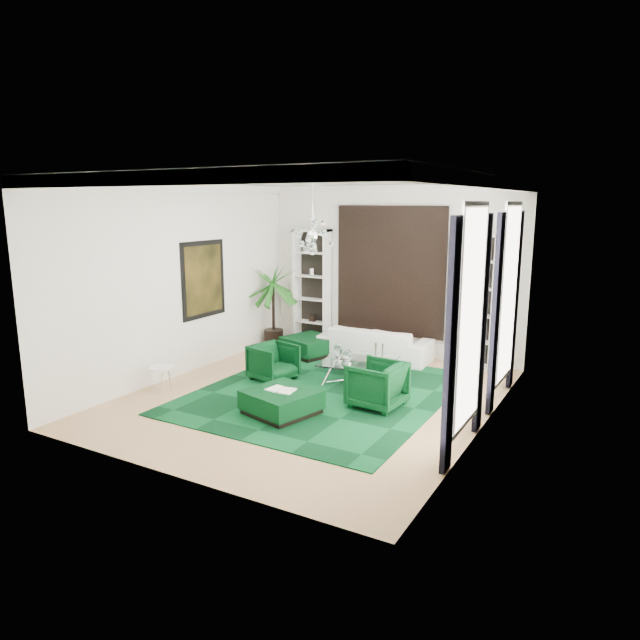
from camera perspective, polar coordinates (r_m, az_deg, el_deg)
The scene contains 30 objects.
floor at distance 10.34m, azimuth -0.69°, elevation -7.69°, with size 6.00×7.00×0.02m, color tan.
ceiling at distance 9.76m, azimuth -0.75°, elevation 13.98°, with size 6.00×7.00×0.02m, color white.
wall_back at distance 12.99m, azimuth 7.14°, elevation 4.89°, with size 6.00×0.02×3.80m, color white.
wall_front at distance 7.11m, azimuth -15.12°, elevation -1.08°, with size 6.00×0.02×3.80m, color white.
wall_left at distance 11.66m, azimuth -13.63°, elevation 3.87°, with size 0.02×7.00×3.80m, color white.
wall_right at distance 8.77m, azimuth 16.54°, elevation 1.21°, with size 0.02×7.00×3.80m, color white.
crown_molding at distance 9.75m, azimuth -0.75°, elevation 13.33°, with size 6.00×7.00×0.18m, color white, non-canonical shape.
ceiling_medallion at distance 10.02m, azimuth 0.14°, elevation 13.69°, with size 0.90×0.90×0.05m, color white.
tapestry at distance 12.95m, azimuth 7.05°, elevation 4.86°, with size 2.50×0.06×2.80m, color black.
shelving_left at distance 13.74m, azimuth -0.78°, elevation 3.24°, with size 0.90×0.38×2.80m, color white, non-canonical shape.
shelving_right at distance 12.27m, azimuth 15.16°, elevation 1.80°, with size 0.90×0.38×2.80m, color white, non-canonical shape.
painting at distance 12.08m, azimuth -11.54°, elevation 3.99°, with size 0.04×1.30×1.60m, color black.
window_near at distance 7.91m, azimuth 14.89°, elevation 0.20°, with size 0.03×1.10×2.90m, color white.
curtain_near_a at distance 7.24m, azimuth 12.93°, elevation -2.78°, with size 0.07×0.30×3.25m, color black.
curtain_near_b at distance 8.71m, azimuth 15.91°, elevation -0.50°, with size 0.07×0.30×3.25m, color black.
window_far at distance 10.22m, azimuth 18.37°, elevation 2.53°, with size 0.03×1.10×2.90m, color white.
curtain_far_a at distance 9.51m, azimuth 17.13°, elevation 0.44°, with size 0.07×0.30×3.25m, color black.
curtain_far_b at distance 11.02m, azimuth 18.92°, elevation 1.81°, with size 0.07×0.30×3.25m, color black.
rug at distance 10.52m, azimuth 0.44°, elevation -7.22°, with size 4.20×5.00×0.02m, color black.
sofa at distance 12.68m, azimuth 5.54°, elevation -2.33°, with size 2.46×0.96×0.72m, color silver.
armchair_left at distance 11.17m, azimuth -4.67°, elevation -4.25°, with size 0.77×0.79×0.72m, color black.
armchair_right at distance 9.76m, azimuth 5.71°, elevation -6.45°, with size 0.84×0.87×0.79m, color black.
coffee_table at distance 11.06m, azimuth 3.91°, elevation -5.13°, with size 1.32×1.32×0.45m, color white, non-canonical shape.
ottoman_side at distance 12.90m, azimuth -1.05°, elevation -2.67°, with size 0.99×0.99×0.44m, color black.
ottoman_front at distance 9.46m, azimuth -3.86°, elevation -8.22°, with size 1.03×1.03×0.41m, color black.
book at distance 9.38m, azimuth -3.88°, elevation -6.94°, with size 0.46×0.31×0.03m, color white.
side_table at distance 10.91m, azimuth -15.48°, elevation -5.76°, with size 0.47×0.47×0.45m, color white.
palm at distance 13.59m, azimuth -4.71°, elevation 2.48°, with size 1.56×1.56×2.50m, color #22671D, non-canonical shape.
chandelier at distance 9.95m, azimuth -0.74°, elevation 8.40°, with size 0.79×0.79×0.71m, color white, non-canonical shape.
table_plant at distance 10.59m, azimuth 4.89°, elevation -3.96°, with size 0.13×0.11×0.24m, color #22671D.
Camera 1 is at (4.92, -8.42, 3.43)m, focal length 32.00 mm.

